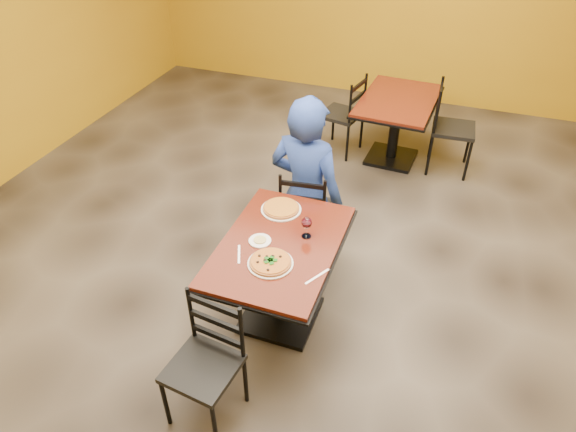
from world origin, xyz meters
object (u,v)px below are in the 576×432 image
at_px(chair_main_far, 306,210).
at_px(plate_main, 270,263).
at_px(pizza_far, 281,208).
at_px(diner, 307,174).
at_px(wine_glass, 307,226).
at_px(chair_second_right, 453,129).
at_px(chair_second_left, 341,114).
at_px(table_second, 396,115).
at_px(side_plate, 260,241).
at_px(plate_far, 281,210).
at_px(pizza_main, 270,262).
at_px(table_main, 280,264).
at_px(chair_main_near, 203,369).

relative_size(chair_main_far, plate_main, 2.86).
bearing_deg(pizza_far, diner, 89.07).
bearing_deg(wine_glass, chair_second_right, 72.17).
relative_size(chair_second_left, chair_second_right, 0.94).
relative_size(table_second, plate_main, 3.95).
bearing_deg(side_plate, diner, 88.87).
bearing_deg(plate_main, plate_far, 103.79).
bearing_deg(diner, plate_far, 97.94).
bearing_deg(pizza_main, table_main, 94.41).
bearing_deg(wine_glass, table_main, -136.53).
distance_m(plate_far, wine_glass, 0.38).
bearing_deg(chair_second_right, plate_far, 151.24).
distance_m(chair_second_left, wine_glass, 2.64).
xyz_separation_m(pizza_far, side_plate, (-0.01, -0.40, -0.02)).
height_order(chair_main_far, pizza_far, chair_main_far).
bearing_deg(chair_second_left, side_plate, 14.47).
height_order(chair_main_near, chair_second_left, chair_second_left).
height_order(chair_second_left, side_plate, chair_second_left).
bearing_deg(plate_far, table_main, -71.08).
bearing_deg(table_second, pizza_main, -96.57).
distance_m(table_main, chair_main_far, 0.85).
relative_size(pizza_main, side_plate, 1.77).
bearing_deg(plate_far, side_plate, -91.43).
bearing_deg(pizza_main, chair_second_left, 95.54).
bearing_deg(wine_glass, side_plate, -150.31).
relative_size(chair_main_near, chair_second_right, 0.91).
relative_size(chair_second_left, pizza_main, 3.25).
distance_m(diner, plate_main, 1.20).
distance_m(chair_main_near, chair_second_left, 3.66).
bearing_deg(plate_main, chair_second_right, 71.86).
bearing_deg(chair_main_far, chair_main_near, 80.30).
relative_size(table_main, plate_far, 3.97).
distance_m(chair_second_right, pizza_main, 3.11).
bearing_deg(chair_main_far, diner, -79.63).
height_order(chair_main_near, pizza_main, chair_main_near).
xyz_separation_m(chair_main_far, plate_far, (-0.05, -0.46, 0.31)).
height_order(table_main, side_plate, side_plate).
distance_m(chair_main_far, chair_second_left, 1.89).
distance_m(chair_second_right, pizza_far, 2.61).
bearing_deg(table_second, side_plate, -100.24).
distance_m(plate_main, side_plate, 0.25).
xyz_separation_m(table_second, chair_second_left, (-0.62, 0.00, -0.09)).
relative_size(chair_main_far, chair_second_right, 0.90).
xyz_separation_m(chair_main_far, diner, (-0.04, 0.13, 0.27)).
bearing_deg(chair_main_near, chair_second_left, 98.46).
distance_m(table_main, wine_glass, 0.35).
distance_m(table_main, pizza_main, 0.31).
bearing_deg(chair_main_near, chair_second_right, 79.43).
xyz_separation_m(plate_main, pizza_main, (0.00, 0.00, 0.02)).
relative_size(chair_main_near, wine_glass, 4.96).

